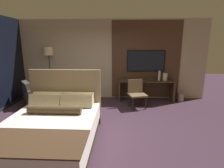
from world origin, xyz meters
TOP-DOWN VIEW (x-y plane):
  - ground_plane at (0.00, 0.00)m, footprint 16.00×16.00m
  - wall_back_tv_panel at (0.20, 2.59)m, footprint 7.20×0.09m
  - bed at (-0.76, -0.64)m, footprint 1.72×2.26m
  - desk at (1.47, 2.30)m, footprint 1.91×0.54m
  - tv at (1.47, 2.52)m, footprint 1.33×0.04m
  - desk_chair at (1.09, 1.62)m, footprint 0.63×0.63m
  - armchair_by_window at (-2.14, 1.68)m, footprint 1.10×1.11m
  - floor_lamp at (-1.93, 2.34)m, footprint 0.34×0.34m
  - vase_tall at (1.91, 2.23)m, footprint 0.08×0.08m
  - vase_short at (2.11, 2.24)m, footprint 0.15×0.15m
  - book at (1.63, 2.25)m, footprint 0.23×0.16m
  - waste_bin at (2.70, 2.25)m, footprint 0.22×0.22m

SIDE VIEW (x-z plane):
  - ground_plane at x=0.00m, z-range 0.00..0.00m
  - waste_bin at x=2.70m, z-range 0.00..0.28m
  - armchair_by_window at x=-2.14m, z-range -0.13..0.69m
  - bed at x=-0.76m, z-range -0.33..1.04m
  - desk at x=1.47m, z-range 0.14..0.88m
  - desk_chair at x=1.09m, z-range 0.08..0.94m
  - book at x=1.63m, z-range 0.74..0.77m
  - vase_short at x=2.11m, z-range 0.74..0.99m
  - vase_tall at x=1.91m, z-range 0.74..1.07m
  - tv at x=1.47m, z-range 1.00..1.75m
  - wall_back_tv_panel at x=0.20m, z-range 0.00..2.80m
  - floor_lamp at x=-1.93m, z-range 0.64..2.49m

